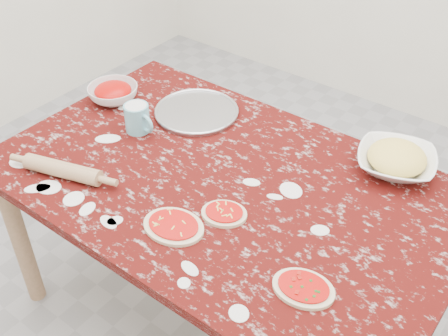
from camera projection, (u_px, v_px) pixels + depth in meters
ground at (224, 314)px, 2.35m from camera, size 4.00×4.00×0.00m
worktable at (224, 197)px, 1.94m from camera, size 1.60×1.00×0.75m
pizza_tray at (197, 112)px, 2.21m from camera, size 0.39×0.39×0.01m
sauce_bowl at (113, 93)px, 2.28m from camera, size 0.22×0.22×0.06m
cheese_bowl at (396, 162)px, 1.91m from camera, size 0.34×0.34×0.07m
flour_mug at (138, 118)px, 2.08m from camera, size 0.14×0.10×0.11m
pizza_left at (174, 226)px, 1.69m from camera, size 0.22×0.18×0.02m
pizza_mid at (224, 213)px, 1.74m from camera, size 0.18×0.17×0.02m
pizza_right at (303, 288)px, 1.50m from camera, size 0.20×0.17×0.02m
rolling_pin at (63, 170)px, 1.88m from camera, size 0.29×0.14×0.06m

